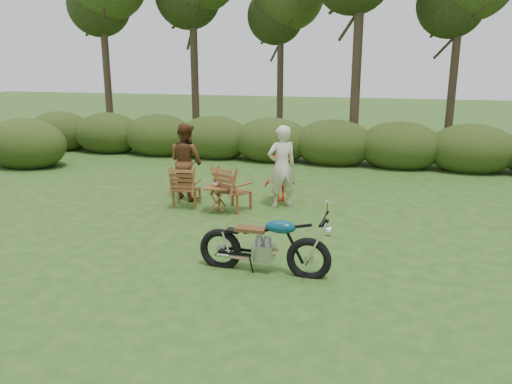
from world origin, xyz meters
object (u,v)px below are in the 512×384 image
(lawn_chair_left, at_px, (187,206))
(lawn_chair_right, at_px, (235,210))
(cup, at_px, (216,184))
(child, at_px, (280,201))
(motorcycle, at_px, (263,271))
(adult_b, at_px, (187,198))
(adult_a, at_px, (281,206))
(side_table, at_px, (218,200))

(lawn_chair_left, bearing_deg, lawn_chair_right, 172.50)
(cup, xyz_separation_m, child, (1.11, 1.20, -0.61))
(motorcycle, xyz_separation_m, adult_b, (-2.84, 3.62, 0.00))
(lawn_chair_right, height_order, adult_b, adult_b)
(lawn_chair_right, bearing_deg, child, -106.16)
(lawn_chair_left, distance_m, adult_a, 2.09)
(side_table, relative_size, cup, 4.82)
(motorcycle, xyz_separation_m, cup, (-1.79, 2.76, 0.61))
(adult_a, relative_size, child, 1.61)
(motorcycle, relative_size, lawn_chair_left, 2.15)
(lawn_chair_left, relative_size, adult_b, 0.51)
(side_table, xyz_separation_m, adult_a, (1.19, 0.82, -0.28))
(lawn_chair_left, bearing_deg, child, -160.99)
(adult_a, bearing_deg, lawn_chair_right, -5.26)
(child, bearing_deg, side_table, 17.76)
(lawn_chair_left, bearing_deg, adult_b, -75.29)
(side_table, xyz_separation_m, cup, (-0.05, 0.04, 0.33))
(lawn_chair_right, distance_m, adult_b, 1.51)
(motorcycle, relative_size, child, 1.74)
(lawn_chair_left, height_order, adult_a, adult_a)
(adult_a, bearing_deg, adult_b, -37.82)
(motorcycle, distance_m, lawn_chair_right, 3.34)
(lawn_chair_right, relative_size, adult_a, 0.54)
(lawn_chair_right, bearing_deg, lawn_chair_left, 23.54)
(side_table, xyz_separation_m, child, (1.06, 1.24, -0.28))
(cup, distance_m, adult_a, 1.59)
(cup, bearing_deg, side_table, -37.63)
(lawn_chair_right, xyz_separation_m, adult_b, (-1.38, 0.61, 0.00))
(cup, height_order, adult_a, adult_a)
(motorcycle, height_order, lawn_chair_right, motorcycle)
(cup, bearing_deg, motorcycle, -57.03)
(motorcycle, xyz_separation_m, child, (-0.68, 3.97, 0.00))
(adult_b, height_order, child, adult_b)
(lawn_chair_left, distance_m, child, 2.13)
(side_table, height_order, child, side_table)
(lawn_chair_right, distance_m, cup, 0.73)
(adult_b, bearing_deg, motorcycle, 152.96)
(cup, distance_m, child, 1.75)
(lawn_chair_left, xyz_separation_m, side_table, (0.83, -0.27, 0.28))
(motorcycle, height_order, lawn_chair_left, motorcycle)
(lawn_chair_left, xyz_separation_m, adult_a, (2.02, 0.55, 0.00))
(lawn_chair_left, bearing_deg, cup, 155.31)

